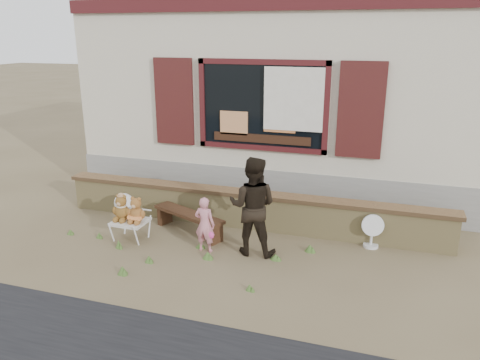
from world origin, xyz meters
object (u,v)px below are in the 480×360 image
(folding_chair, at_px, (130,222))
(child, at_px, (205,224))
(bench, at_px, (189,218))
(adult, at_px, (253,206))
(teddy_bear_left, at_px, (122,207))
(teddy_bear_right, at_px, (136,209))

(folding_chair, xyz_separation_m, child, (1.36, -0.02, 0.15))
(bench, height_order, child, child)
(child, height_order, adult, adult)
(teddy_bear_left, height_order, adult, adult)
(teddy_bear_left, bearing_deg, bench, 30.29)
(bench, xyz_separation_m, teddy_bear_left, (-0.97, -0.54, 0.29))
(folding_chair, relative_size, adult, 0.36)
(adult, bearing_deg, teddy_bear_right, 1.89)
(teddy_bear_left, relative_size, adult, 0.29)
(teddy_bear_right, xyz_separation_m, child, (1.22, -0.02, -0.11))
(folding_chair, distance_m, child, 1.37)
(teddy_bear_left, xyz_separation_m, adult, (2.24, 0.15, 0.22))
(teddy_bear_right, bearing_deg, folding_chair, -180.00)
(teddy_bear_right, relative_size, adult, 0.28)
(teddy_bear_left, height_order, teddy_bear_right, teddy_bear_left)
(bench, relative_size, child, 1.62)
(bench, relative_size, teddy_bear_right, 3.32)
(teddy_bear_right, relative_size, child, 0.49)
(teddy_bear_left, distance_m, child, 1.51)
(child, distance_m, adult, 0.83)
(bench, height_order, teddy_bear_right, teddy_bear_right)
(folding_chair, bearing_deg, child, -0.06)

